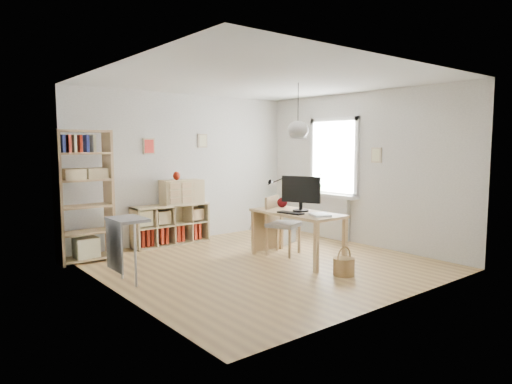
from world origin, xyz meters
TOP-DOWN VIEW (x-y plane):
  - ground at (0.00, 0.00)m, footprint 4.50×4.50m
  - room_shell at (0.55, -0.15)m, footprint 4.50×4.50m
  - window_unit at (2.23, 0.60)m, footprint 0.07×1.16m
  - radiator at (2.19, 0.60)m, footprint 0.10×0.80m
  - windowsill at (2.14, 0.60)m, footprint 0.22×1.20m
  - desk at (0.55, -0.15)m, footprint 0.70×1.50m
  - cube_shelf at (-0.47, 2.08)m, footprint 1.40×0.38m
  - tall_bookshelf at (-2.04, 1.80)m, footprint 0.80×0.38m
  - side_table at (-2.04, 0.35)m, footprint 0.40×0.55m
  - chair at (0.59, 0.29)m, footprint 0.61×0.61m
  - wicker_basket at (0.46, -1.17)m, footprint 0.29×0.29m
  - storage_chest at (1.10, 0.96)m, footprint 0.79×0.83m
  - monitor at (0.64, -0.14)m, footprint 0.30×0.60m
  - keyboard at (0.35, -0.22)m, footprint 0.21×0.43m
  - task_lamp at (0.60, 0.38)m, footprint 0.45×0.17m
  - yarn_ball at (0.70, 0.35)m, footprint 0.17×0.17m
  - paper_tray at (0.53, -0.65)m, footprint 0.34×0.37m
  - drawer_chest at (-0.22, 2.04)m, footprint 0.77×0.39m
  - red_vase at (-0.32, 2.04)m, footprint 0.13×0.13m
  - potted_plant at (2.12, 0.95)m, footprint 0.35×0.31m

SIDE VIEW (x-z plane):
  - ground at x=0.00m, z-range 0.00..0.00m
  - wicker_basket at x=0.46m, z-range -0.07..0.33m
  - storage_chest at x=1.10m, z-range -0.11..0.51m
  - cube_shelf at x=-0.47m, z-range -0.06..0.66m
  - radiator at x=2.19m, z-range 0.00..0.80m
  - chair at x=0.59m, z-range 0.07..1.01m
  - desk at x=0.55m, z-range 0.28..1.03m
  - side_table at x=-2.04m, z-range 0.24..1.09m
  - keyboard at x=0.35m, z-range 0.75..0.77m
  - paper_tray at x=0.53m, z-range 0.75..0.78m
  - windowsill at x=2.14m, z-range 0.80..0.86m
  - yarn_ball at x=0.70m, z-range 0.75..0.92m
  - drawer_chest at x=-0.22m, z-range 0.72..1.15m
  - potted_plant at x=2.12m, z-range 0.86..1.23m
  - monitor at x=0.64m, z-range 0.78..1.33m
  - task_lamp at x=0.60m, z-range 0.84..1.31m
  - tall_bookshelf at x=-2.04m, z-range 0.09..2.09m
  - red_vase at x=-0.32m, z-range 1.15..1.30m
  - window_unit at x=2.23m, z-range 0.82..2.28m
  - room_shell at x=0.55m, z-range -0.25..4.25m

